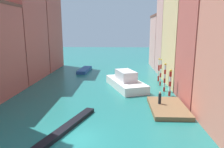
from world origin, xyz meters
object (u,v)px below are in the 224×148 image
Objects in this scene: mooring_pole_3 at (159,69)px; vaporetto_white at (126,82)px; waterfront_dock at (168,108)px; motorboat_0 at (85,70)px; person_on_dock at (160,98)px; gondola_black at (69,126)px; mooring_pole_0 at (170,82)px; mooring_pole_2 at (161,72)px; mooring_pole_1 at (165,77)px.

vaporetto_white is (-6.24, -4.80, -1.23)m from mooring_pole_3.
waterfront_dock is 0.94× the size of motorboat_0.
motorboat_0 is (-13.14, 22.50, -0.87)m from person_on_dock.
waterfront_dock is at bearing -95.56° from mooring_pole_3.
vaporetto_white is at bearing 68.23° from gondola_black.
waterfront_dock reaches higher than gondola_black.
motorboat_0 is at bearing 96.57° from gondola_black.
motorboat_0 is (-15.46, 17.67, -1.67)m from mooring_pole_0.
waterfront_dock is 14.57m from mooring_pole_3.
mooring_pole_3 is at bearing 84.44° from waterfront_dock.
mooring_pole_2 is at bearing 84.15° from waterfront_dock.
mooring_pole_1 reaches higher than gondola_black.
mooring_pole_3 is 0.59× the size of motorboat_0.
vaporetto_white is at bearing -142.43° from mooring_pole_3.
waterfront_dock is 1.58× the size of mooring_pole_3.
mooring_pole_0 is (2.31, 4.83, 0.80)m from person_on_dock.
motorboat_0 is (-14.03, 23.12, 0.10)m from waterfront_dock.
mooring_pole_3 is (2.29, 13.75, 1.02)m from person_on_dock.
mooring_pole_1 is at bearing -17.36° from vaporetto_white.
mooring_pole_1 is 17.71m from gondola_black.
mooring_pole_0 is 0.38× the size of vaporetto_white.
mooring_pole_0 reaches higher than motorboat_0.
mooring_pole_2 is 6.36m from vaporetto_white.
mooring_pole_1 is at bearing 81.77° from waterfront_dock.
mooring_pole_2 is (0.04, 3.52, 0.10)m from mooring_pole_1.
motorboat_0 is at bearing 141.93° from mooring_pole_2.
mooring_pole_3 reaches higher than person_on_dock.
motorboat_0 is at bearing 124.15° from vaporetto_white.
waterfront_dock is 11.48m from mooring_pole_2.
vaporetto_white reaches higher than waterfront_dock.
gondola_black is at bearing -125.85° from mooring_pole_2.
person_on_dock is at bearing 145.32° from waterfront_dock.
mooring_pole_3 is 7.96m from vaporetto_white.
mooring_pole_1 is 21.70m from motorboat_0.
mooring_pole_0 is 0.88× the size of mooring_pole_1.
person_on_dock is 5.42m from mooring_pole_0.
mooring_pole_0 is at bearing -48.82° from motorboat_0.
person_on_dock is 0.39× the size of mooring_pole_0.
waterfront_dock is at bearing -95.85° from mooring_pole_2.
mooring_pole_3 is 0.48× the size of gondola_black.
mooring_pole_2 reaches higher than person_on_dock.
mooring_pole_1 reaches higher than mooring_pole_3.
gondola_black is (-11.88, -12.97, -2.08)m from mooring_pole_1.
mooring_pole_3 reaches higher than gondola_black.
mooring_pole_1 is at bearing 74.22° from person_on_dock.
motorboat_0 reaches higher than waterfront_dock.
vaporetto_white is (-6.26, 4.12, -1.01)m from mooring_pole_0.
mooring_pole_2 is (-0.27, 5.78, 0.36)m from mooring_pole_0.
mooring_pole_2 is at bearing 92.72° from mooring_pole_0.
waterfront_dock is at bearing -34.68° from person_on_dock.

